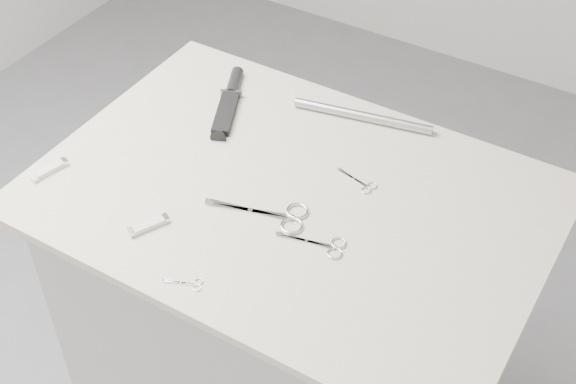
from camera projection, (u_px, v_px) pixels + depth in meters
The scene contains 10 objects.
plinth at pixel (291, 339), 1.90m from camera, with size 0.90×0.60×0.90m, color #B2B2AF.
display_board at pixel (292, 198), 1.58m from camera, with size 1.00×0.70×0.02m, color beige.
large_shears at pixel (279, 216), 1.53m from camera, with size 0.20×0.10×0.01m.
embroidery_scissors_a at pixel (324, 245), 1.47m from camera, with size 0.13×0.06×0.00m.
embroidery_scissors_b at pixel (361, 183), 1.60m from camera, with size 0.09×0.04×0.00m.
tiny_scissors at pixel (189, 284), 1.40m from camera, with size 0.07×0.04×0.00m.
sheathed_knife at pixel (230, 99), 1.79m from camera, with size 0.13×0.23×0.03m.
pocket_knife_a at pixel (149, 226), 1.50m from camera, with size 0.05×0.08×0.01m.
pocket_knife_b at pixel (50, 170), 1.62m from camera, with size 0.04×0.08×0.01m.
metal_rail at pixel (363, 116), 1.74m from camera, with size 0.02×0.02×0.31m, color #9A9DA2.
Camera 1 is at (0.59, -0.99, 1.99)m, focal length 50.00 mm.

